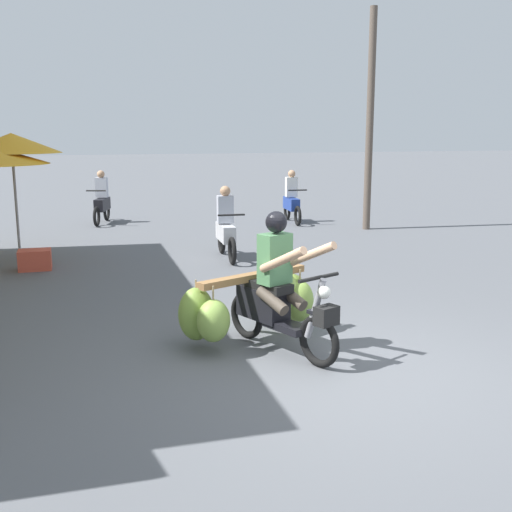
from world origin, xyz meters
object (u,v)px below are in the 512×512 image
Objects in this scene: motorbike_distant_ahead_left at (102,202)px; motorbike_distant_ahead_right at (226,229)px; produce_crate at (35,260)px; utility_pole at (370,121)px; motorbike_distant_far_ahead at (292,201)px; market_umbrella_near_shop at (11,143)px; motorbike_main_loaded at (266,300)px.

motorbike_distant_ahead_right is at bearing -68.68° from motorbike_distant_ahead_left.
produce_crate is 8.52m from utility_pole.
motorbike_distant_far_ahead is (4.90, -1.24, 0.00)m from motorbike_distant_ahead_left.
produce_crate is at bearing -104.12° from motorbike_distant_ahead_left.
utility_pole is (6.33, -2.86, 2.08)m from motorbike_distant_ahead_left.
market_umbrella_near_shop is (-3.84, 0.99, 1.64)m from motorbike_distant_ahead_right.
motorbike_distant_ahead_right is at bearing -123.61° from motorbike_distant_far_ahead.
motorbike_distant_far_ahead is 0.68× the size of market_umbrella_near_shop.
motorbike_main_loaded is 1.28× the size of motorbike_distant_ahead_left.
motorbike_distant_far_ahead is at bearing 69.18° from motorbike_main_loaded.
utility_pole is at bearing -24.31° from motorbike_distant_ahead_left.
motorbike_distant_ahead_right is at bearing 1.21° from produce_crate.
utility_pole is at bearing 31.41° from motorbike_distant_ahead_right.
motorbike_distant_far_ahead is 7.61m from produce_crate.
utility_pole is (4.21, 2.57, 2.08)m from motorbike_distant_ahead_right.
produce_crate is (-6.29, -4.26, -0.39)m from motorbike_distant_far_ahead.
motorbike_distant_ahead_right is 4.29m from market_umbrella_near_shop.
utility_pole is at bearing 56.71° from motorbike_main_loaded.
motorbike_main_loaded is 0.84× the size of market_umbrella_near_shop.
motorbike_distant_ahead_left is 5.69m from produce_crate.
market_umbrella_near_shop is 0.45× the size of utility_pole.
motorbike_distant_ahead_left is at bearing 68.78° from market_umbrella_near_shop.
market_umbrella_near_shop reaches higher than produce_crate.
market_umbrella_near_shop is at bearing 118.87° from motorbike_main_loaded.
utility_pole reaches higher than motorbike_distant_ahead_right.
motorbike_distant_ahead_left and motorbike_distant_ahead_right have the same top height.
utility_pole reaches higher than market_umbrella_near_shop.
motorbike_main_loaded is at bearing -123.29° from utility_pole.
motorbike_distant_ahead_left is at bearing 165.80° from motorbike_distant_far_ahead.
motorbike_distant_ahead_right is 0.31× the size of utility_pole.
motorbike_distant_ahead_left is 5.04m from market_umbrella_near_shop.
motorbike_distant_ahead_left is (-1.48, 10.25, 0.07)m from motorbike_main_loaded.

